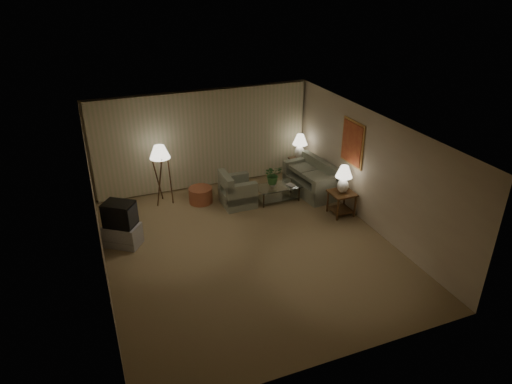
# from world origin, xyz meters

# --- Properties ---
(ground) EXTENTS (7.00, 7.00, 0.00)m
(ground) POSITION_xyz_m (0.00, 0.00, 0.00)
(ground) COLOR olive
(ground) RESTS_ON ground
(room_shell) EXTENTS (6.04, 7.02, 2.72)m
(room_shell) POSITION_xyz_m (0.02, 1.51, 1.75)
(room_shell) COLOR beige
(room_shell) RESTS_ON ground
(sofa) EXTENTS (1.78, 1.17, 0.71)m
(sofa) POSITION_xyz_m (2.50, 1.90, 0.36)
(sofa) COLOR gray
(sofa) RESTS_ON ground
(armchair) EXTENTS (0.84, 0.80, 0.71)m
(armchair) POSITION_xyz_m (0.45, 1.98, 0.35)
(armchair) COLOR gray
(armchair) RESTS_ON ground
(side_table_near) EXTENTS (0.58, 0.58, 0.60)m
(side_table_near) POSITION_xyz_m (2.65, 0.55, 0.42)
(side_table_near) COLOR #39200F
(side_table_near) RESTS_ON ground
(side_table_far) EXTENTS (0.53, 0.45, 0.60)m
(side_table_far) POSITION_xyz_m (2.65, 2.90, 0.40)
(side_table_far) COLOR #39200F
(side_table_far) RESTS_ON ground
(table_lamp_near) EXTENTS (0.41, 0.41, 0.70)m
(table_lamp_near) POSITION_xyz_m (2.65, 0.55, 1.01)
(table_lamp_near) COLOR white
(table_lamp_near) RESTS_ON side_table_near
(table_lamp_far) EXTENTS (0.42, 0.42, 0.72)m
(table_lamp_far) POSITION_xyz_m (2.65, 2.90, 1.03)
(table_lamp_far) COLOR white
(table_lamp_far) RESTS_ON side_table_far
(coffee_table) EXTENTS (1.14, 0.62, 0.41)m
(coffee_table) POSITION_xyz_m (1.50, 1.80, 0.28)
(coffee_table) COLOR silver
(coffee_table) RESTS_ON ground
(tv_cabinet) EXTENTS (1.20, 1.18, 0.50)m
(tv_cabinet) POSITION_xyz_m (-2.55, 1.11, 0.25)
(tv_cabinet) COLOR #B5B5B8
(tv_cabinet) RESTS_ON ground
(crt_tv) EXTENTS (1.06, 1.05, 0.54)m
(crt_tv) POSITION_xyz_m (-2.55, 1.11, 0.77)
(crt_tv) COLOR black
(crt_tv) RESTS_ON tv_cabinet
(floor_lamp) EXTENTS (0.51, 0.51, 1.58)m
(floor_lamp) POSITION_xyz_m (-1.31, 2.77, 0.83)
(floor_lamp) COLOR #39200F
(floor_lamp) RESTS_ON ground
(ottoman) EXTENTS (0.78, 0.78, 0.41)m
(ottoman) POSITION_xyz_m (-0.41, 2.45, 0.20)
(ottoman) COLOR #AF603B
(ottoman) RESTS_ON ground
(vase) EXTENTS (0.17, 0.17, 0.15)m
(vase) POSITION_xyz_m (1.35, 1.80, 0.49)
(vase) COLOR silver
(vase) RESTS_ON coffee_table
(flowers) EXTENTS (0.46, 0.40, 0.50)m
(flowers) POSITION_xyz_m (1.35, 1.80, 0.82)
(flowers) COLOR #376E30
(flowers) RESTS_ON vase
(book) EXTENTS (0.22, 0.26, 0.02)m
(book) POSITION_xyz_m (1.75, 1.70, 0.42)
(book) COLOR olive
(book) RESTS_ON coffee_table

